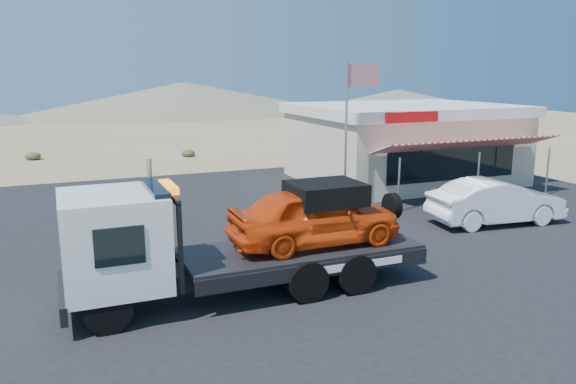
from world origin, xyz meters
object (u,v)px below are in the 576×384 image
at_px(white_sedan, 496,202).
at_px(jerky_store, 403,142).
at_px(tow_truck, 240,233).
at_px(flagpole, 351,118).

height_order(white_sedan, jerky_store, jerky_store).
bearing_deg(white_sedan, jerky_store, -4.62).
relative_size(tow_truck, flagpole, 1.49).
distance_m(jerky_store, flagpole, 7.36).
bearing_deg(tow_truck, flagpole, 44.72).
height_order(tow_truck, white_sedan, tow_truck).
distance_m(tow_truck, white_sedan, 11.21).
xyz_separation_m(tow_truck, white_sedan, (10.84, 2.74, -0.76)).
relative_size(white_sedan, flagpole, 0.84).
height_order(tow_truck, flagpole, flagpole).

